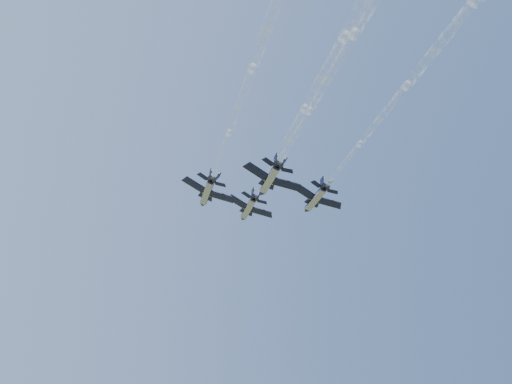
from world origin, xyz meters
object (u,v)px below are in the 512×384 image
jet_left (207,192)px  jet_slot (270,179)px  jet_right (315,199)px  jet_lead (249,208)px

jet_left → jet_slot: bearing=-46.5°
jet_right → jet_slot: same height
jet_lead → jet_left: bearing=-133.2°
jet_right → jet_lead: bearing=139.0°
jet_lead → jet_right: same height
jet_lead → jet_slot: 22.51m
jet_left → jet_right: (21.74, -7.82, 0.00)m
jet_lead → jet_left: (-14.12, -6.73, 0.00)m
jet_right → jet_slot: bearing=-136.9°
jet_right → jet_slot: (-15.98, -6.36, 0.00)m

